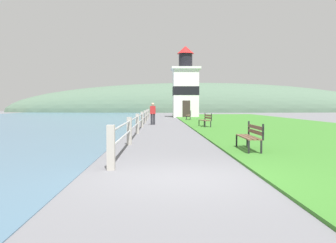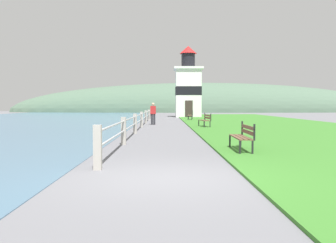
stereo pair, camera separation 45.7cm
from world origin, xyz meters
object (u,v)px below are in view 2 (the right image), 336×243
park_bench_far (191,115)px  park_bench_midway (206,119)px  lighthouse (188,88)px  park_bench_near (243,135)px  person_strolling (153,113)px

park_bench_far → park_bench_midway: bearing=96.1°
park_bench_far → lighthouse: lighthouse is taller
park_bench_near → park_bench_far: size_ratio=1.18×
park_bench_far → lighthouse: 9.23m
park_bench_near → park_bench_midway: 12.84m
park_bench_midway → park_bench_near: bearing=81.9°
park_bench_near → park_bench_far: (0.07, 24.75, -0.00)m
park_bench_midway → park_bench_far: same height
park_bench_far → person_strolling: size_ratio=0.99×
park_bench_near → park_bench_midway: size_ratio=1.09×
park_bench_near → park_bench_midway: same height
park_bench_far → park_bench_near: bearing=95.3°
lighthouse → park_bench_near: bearing=-90.5°
park_bench_midway → park_bench_far: 11.91m
park_bench_near → person_strolling: 16.53m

